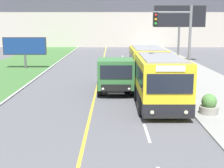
{
  "coord_description": "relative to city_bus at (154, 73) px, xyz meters",
  "views": [
    {
      "loc": [
        1.17,
        -5.59,
        4.9
      ],
      "look_at": [
        1.1,
        12.11,
        1.4
      ],
      "focal_mm": 50.0,
      "sensor_mm": 36.0,
      "label": 1
    }
  ],
  "objects": [
    {
      "name": "planter_round_second",
      "position": [
        2.35,
        0.43,
        -0.99
      ],
      "size": [
        0.99,
        0.99,
        1.05
      ],
      "color": "gray",
      "rests_on": "sidewalk_right"
    },
    {
      "name": "city_bus",
      "position": [
        0.0,
        0.0,
        0.0
      ],
      "size": [
        2.71,
        12.71,
        3.0
      ],
      "color": "yellow",
      "rests_on": "ground_plane"
    },
    {
      "name": "traffic_light_mast",
      "position": [
        1.15,
        -2.47,
        2.22
      ],
      "size": [
        2.28,
        0.32,
        5.88
      ],
      "color": "slate",
      "rests_on": "ground_plane"
    },
    {
      "name": "planter_round_third",
      "position": [
        2.27,
        5.63,
        -0.99
      ],
      "size": [
        0.96,
        0.96,
        1.06
      ],
      "color": "gray",
      "rests_on": "sidewalk_right"
    },
    {
      "name": "planter_round_far",
      "position": [
        2.55,
        10.82,
        -0.98
      ],
      "size": [
        0.97,
        0.97,
        1.07
      ],
      "color": "gray",
      "rests_on": "sidewalk_right"
    },
    {
      "name": "billboard_small",
      "position": [
        -12.15,
        12.5,
        0.83
      ],
      "size": [
        4.63,
        0.24,
        3.37
      ],
      "color": "#59595B",
      "rests_on": "ground_plane"
    },
    {
      "name": "billboard_large",
      "position": [
        5.54,
        18.2,
        3.91
      ],
      "size": [
        6.41,
        0.24,
        6.97
      ],
      "color": "#59595B",
      "rests_on": "ground_plane"
    },
    {
      "name": "planter_round_near",
      "position": [
        2.42,
        -4.76,
        -0.98
      ],
      "size": [
        1.01,
        1.01,
        1.07
      ],
      "color": "gray",
      "rests_on": "sidewalk_right"
    },
    {
      "name": "dump_truck",
      "position": [
        -2.53,
        0.8,
        -0.27
      ],
      "size": [
        2.52,
        6.75,
        2.47
      ],
      "color": "black",
      "rests_on": "ground_plane"
    }
  ]
}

